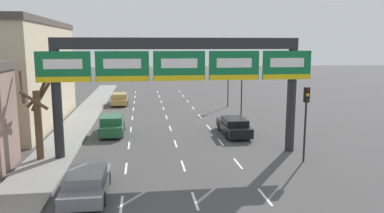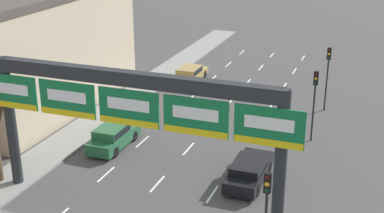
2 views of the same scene
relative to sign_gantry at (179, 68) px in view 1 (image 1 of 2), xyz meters
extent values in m
cube|color=white|center=(-3.30, -7.20, -5.59)|extent=(0.12, 2.00, 0.01)
cube|color=white|center=(-3.30, -2.20, -5.59)|extent=(0.12, 2.00, 0.01)
cube|color=white|center=(-3.30, 2.80, -5.59)|extent=(0.12, 2.00, 0.01)
cube|color=white|center=(-3.30, 7.80, -5.59)|extent=(0.12, 2.00, 0.01)
cube|color=white|center=(-3.30, 12.80, -5.59)|extent=(0.12, 2.00, 0.01)
cube|color=white|center=(-3.30, 17.80, -5.59)|extent=(0.12, 2.00, 0.01)
cube|color=white|center=(-3.30, 22.80, -5.59)|extent=(0.12, 2.00, 0.01)
cube|color=white|center=(-3.30, 27.80, -5.59)|extent=(0.12, 2.00, 0.01)
cube|color=white|center=(-3.30, 32.80, -5.59)|extent=(0.12, 2.00, 0.01)
cube|color=white|center=(0.00, -7.20, -5.59)|extent=(0.12, 2.00, 0.01)
cube|color=white|center=(0.00, -2.20, -5.59)|extent=(0.12, 2.00, 0.01)
cube|color=white|center=(0.00, 2.80, -5.59)|extent=(0.12, 2.00, 0.01)
cube|color=white|center=(0.00, 7.80, -5.59)|extent=(0.12, 2.00, 0.01)
cube|color=white|center=(0.00, 12.80, -5.59)|extent=(0.12, 2.00, 0.01)
cube|color=white|center=(0.00, 17.80, -5.59)|extent=(0.12, 2.00, 0.01)
cube|color=white|center=(0.00, 22.80, -5.59)|extent=(0.12, 2.00, 0.01)
cube|color=white|center=(0.00, 27.80, -5.59)|extent=(0.12, 2.00, 0.01)
cube|color=white|center=(0.00, 32.80, -5.59)|extent=(0.12, 2.00, 0.01)
cube|color=white|center=(3.30, -7.20, -5.59)|extent=(0.12, 2.00, 0.01)
cube|color=white|center=(3.30, -2.20, -5.59)|extent=(0.12, 2.00, 0.01)
cube|color=white|center=(3.30, 2.80, -5.59)|extent=(0.12, 2.00, 0.01)
cube|color=white|center=(3.30, 7.80, -5.59)|extent=(0.12, 2.00, 0.01)
cube|color=white|center=(3.30, 12.80, -5.59)|extent=(0.12, 2.00, 0.01)
cube|color=white|center=(3.30, 17.80, -5.59)|extent=(0.12, 2.00, 0.01)
cube|color=white|center=(3.30, 22.80, -5.59)|extent=(0.12, 2.00, 0.01)
cube|color=white|center=(3.30, 27.80, -5.59)|extent=(0.12, 2.00, 0.01)
cube|color=white|center=(3.30, 32.80, -5.59)|extent=(0.12, 2.00, 0.01)
cylinder|color=#232628|center=(-7.40, 0.06, -1.88)|extent=(0.58, 0.58, 7.44)
cylinder|color=#232628|center=(7.40, 0.06, -1.88)|extent=(0.58, 0.58, 7.44)
cube|color=#232628|center=(0.00, 0.06, 1.49)|extent=(14.80, 0.60, 0.70)
cube|color=#116B38|center=(-6.86, -0.28, 0.13)|extent=(3.18, 0.08, 1.81)
cube|color=white|center=(-6.86, -0.32, 0.29)|extent=(2.23, 0.02, 0.58)
cube|color=yellow|center=(-6.86, -0.32, -0.61)|extent=(3.12, 0.02, 0.33)
cube|color=#116B38|center=(-3.43, -0.28, 0.13)|extent=(3.18, 0.08, 1.81)
cube|color=white|center=(-3.43, -0.32, 0.29)|extent=(2.23, 0.02, 0.58)
cube|color=yellow|center=(-3.43, -0.32, -0.61)|extent=(3.12, 0.02, 0.33)
cube|color=#116B38|center=(0.00, -0.28, 0.13)|extent=(3.18, 0.08, 1.81)
cube|color=white|center=(0.00, -0.32, 0.29)|extent=(2.23, 0.02, 0.58)
cube|color=yellow|center=(0.00, -0.32, -0.61)|extent=(3.12, 0.02, 0.33)
cube|color=#116B38|center=(3.43, -0.28, 0.13)|extent=(3.18, 0.08, 1.81)
cube|color=white|center=(3.43, -0.32, 0.29)|extent=(2.23, 0.02, 0.58)
cube|color=yellow|center=(3.43, -0.32, -0.61)|extent=(3.12, 0.02, 0.33)
cube|color=#116B38|center=(6.86, -0.28, 0.13)|extent=(3.18, 0.08, 1.81)
cube|color=white|center=(6.86, -0.32, 0.29)|extent=(2.23, 0.02, 0.58)
cube|color=yellow|center=(6.86, -0.32, -0.61)|extent=(3.12, 0.02, 0.33)
cube|color=#235B38|center=(-4.71, 6.45, -5.03)|extent=(1.76, 4.53, 0.75)
cube|color=#235B38|center=(-4.71, 6.18, -4.37)|extent=(1.62, 2.35, 0.57)
cube|color=black|center=(-4.71, 6.18, -4.37)|extent=(1.65, 2.17, 0.41)
cylinder|color=black|center=(-5.50, 7.81, -5.27)|extent=(0.22, 0.66, 0.66)
cylinder|color=black|center=(-3.92, 7.81, -5.27)|extent=(0.22, 0.66, 0.66)
cylinder|color=black|center=(-5.50, 5.10, -5.27)|extent=(0.22, 0.66, 0.66)
cylinder|color=black|center=(-3.92, 5.10, -5.27)|extent=(0.22, 0.66, 0.66)
cube|color=slate|center=(-4.95, -5.85, -5.11)|extent=(1.88, 4.58, 0.58)
cube|color=slate|center=(-4.95, -6.13, -4.58)|extent=(1.73, 2.38, 0.49)
cube|color=black|center=(-4.95, -6.13, -4.58)|extent=(1.77, 2.19, 0.35)
cylinder|color=black|center=(-5.81, -4.48, -5.27)|extent=(0.22, 0.66, 0.66)
cylinder|color=black|center=(-4.10, -4.48, -5.27)|extent=(0.22, 0.66, 0.66)
cylinder|color=black|center=(-5.81, -7.23, -5.27)|extent=(0.22, 0.66, 0.66)
cylinder|color=black|center=(-4.10, -7.23, -5.27)|extent=(0.22, 0.66, 0.66)
cube|color=#A88947|center=(-4.96, 21.38, -5.11)|extent=(1.82, 4.78, 0.57)
cube|color=#A88947|center=(-4.96, 21.09, -4.53)|extent=(1.67, 2.49, 0.58)
cube|color=black|center=(-4.96, 21.09, -4.53)|extent=(1.71, 2.29, 0.42)
cylinder|color=black|center=(-5.78, 22.81, -5.27)|extent=(0.22, 0.66, 0.66)
cylinder|color=black|center=(-4.14, 22.81, -5.27)|extent=(0.22, 0.66, 0.66)
cylinder|color=black|center=(-5.78, 19.94, -5.27)|extent=(0.22, 0.66, 0.66)
cylinder|color=black|center=(-4.14, 19.94, -5.27)|extent=(0.22, 0.66, 0.66)
cube|color=black|center=(4.79, 4.99, -5.05)|extent=(1.81, 4.89, 0.71)
cube|color=black|center=(4.79, 4.70, -4.46)|extent=(1.66, 2.54, 0.46)
cube|color=black|center=(4.79, 4.70, -4.46)|extent=(1.70, 2.34, 0.33)
cylinder|color=black|center=(3.98, 6.46, -5.27)|extent=(0.22, 0.66, 0.66)
cylinder|color=black|center=(5.61, 6.46, -5.27)|extent=(0.22, 0.66, 0.66)
cylinder|color=black|center=(3.98, 3.53, -5.27)|extent=(0.22, 0.66, 0.66)
cylinder|color=black|center=(5.61, 3.53, -5.27)|extent=(0.22, 0.66, 0.66)
cylinder|color=black|center=(7.34, 18.06, -3.57)|extent=(0.12, 0.12, 4.07)
cube|color=black|center=(7.34, 18.06, -1.08)|extent=(0.30, 0.24, 0.90)
sphere|color=#3D0E0C|center=(7.34, 17.93, -0.78)|extent=(0.20, 0.20, 0.20)
sphere|color=gold|center=(7.34, 17.93, -1.08)|extent=(0.20, 0.20, 0.20)
sphere|color=#0E3515|center=(7.34, 17.93, -1.38)|extent=(0.20, 0.20, 0.20)
cylinder|color=black|center=(7.26, 11.92, -3.62)|extent=(0.12, 0.12, 3.96)
cube|color=black|center=(7.26, 11.92, -1.19)|extent=(0.30, 0.24, 0.90)
sphere|color=#3D0E0C|center=(7.26, 11.79, -0.89)|extent=(0.20, 0.20, 0.20)
sphere|color=gold|center=(7.26, 11.79, -1.19)|extent=(0.20, 0.20, 0.20)
sphere|color=#0E3515|center=(7.26, 11.79, -1.49)|extent=(0.20, 0.20, 0.20)
cylinder|color=black|center=(7.35, -2.32, -3.78)|extent=(0.12, 0.12, 3.65)
cube|color=black|center=(7.35, -2.32, -1.50)|extent=(0.30, 0.24, 0.90)
sphere|color=#3D0E0C|center=(7.35, -2.45, -1.20)|extent=(0.20, 0.20, 0.20)
sphere|color=gold|center=(7.35, -2.45, -1.50)|extent=(0.20, 0.20, 0.20)
sphere|color=#0E3515|center=(7.35, -2.45, -1.80)|extent=(0.20, 0.20, 0.20)
cylinder|color=brown|center=(-8.51, -0.12, -3.37)|extent=(0.43, 0.43, 4.17)
cylinder|color=brown|center=(-8.50, 0.30, -1.65)|extent=(1.03, 0.23, 1.86)
cylinder|color=brown|center=(-8.73, 0.30, -1.81)|extent=(1.05, 0.67, 1.12)
cylinder|color=brown|center=(-8.23, 0.32, -1.49)|extent=(1.11, 0.80, 1.41)
cylinder|color=brown|center=(-9.21, -0.37, -1.01)|extent=(0.72, 1.60, 1.78)
cylinder|color=brown|center=(-8.47, -0.86, -1.75)|extent=(1.59, 0.29, 1.22)
camera|label=1|loc=(-2.26, -23.11, 1.43)|focal=35.00mm
camera|label=2|loc=(11.23, -21.70, 9.18)|focal=50.00mm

